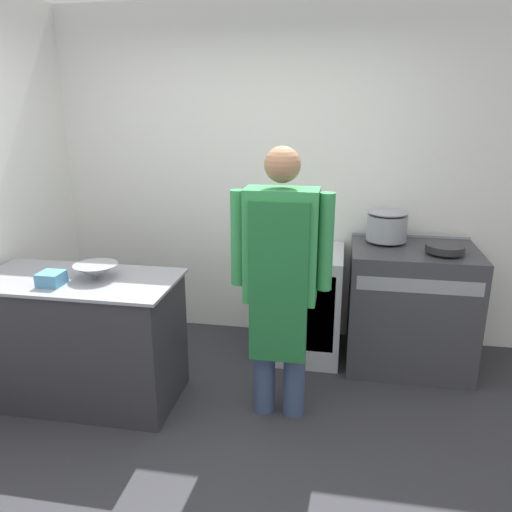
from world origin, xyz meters
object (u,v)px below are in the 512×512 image
Objects in this scene: fridge_unit at (303,302)px; mixing_bowl at (96,271)px; stove at (410,307)px; stock_pot at (387,225)px; plastic_tub at (51,279)px; saute_pan at (445,248)px; person_cook at (281,272)px.

fridge_unit is 1.62m from mixing_bowl.
fridge_unit is at bearing 35.16° from mixing_bowl.
stove is 1.12× the size of fridge_unit.
mixing_bowl is at bearing -152.70° from stock_pot.
stove is at bearing 23.79° from plastic_tub.
plastic_tub reaches higher than fridge_unit.
fridge_unit is 1.88m from plastic_tub.
fridge_unit is 2.99× the size of mixing_bowl.
stock_pot is at bearing 147.66° from saute_pan.
plastic_tub is at bearing -160.22° from saute_pan.
mixing_bowl reaches higher than fridge_unit.
saute_pan is at bearing 17.75° from mixing_bowl.
fridge_unit is at bearing 176.66° from stove.
fridge_unit is 1.14m from saute_pan.
stove is at bearing 42.86° from person_cook.
saute_pan is (0.99, -0.17, 0.55)m from fridge_unit.
person_cook is at bearing -125.82° from stock_pot.
mixing_bowl is at bearing -157.89° from stove.
mixing_bowl is 2.37m from saute_pan.
person_cook reaches higher than stove.
person_cook is 1.17m from stock_pot.
plastic_tub is at bearing -151.50° from stock_pot.
person_cook is (-0.07, -0.87, 0.55)m from fridge_unit.
stove is at bearing -31.11° from stock_pot.
saute_pan is at bearing -32.34° from stock_pot.
person_cook reaches higher than plastic_tub.
stove is 3.54× the size of saute_pan.
mixing_bowl is 0.27m from plastic_tub.
stove is 3.17× the size of stock_pot.
person_cook is (-0.88, -0.82, 0.51)m from stove.
fridge_unit is 3.17× the size of saute_pan.
person_cook is 1.42m from plastic_tub.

